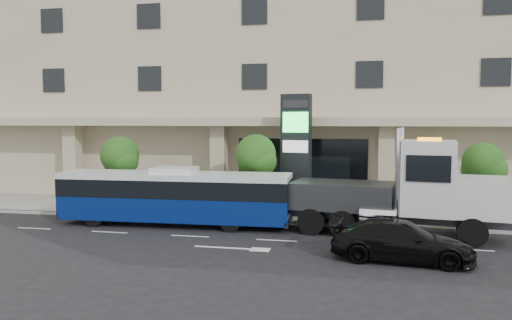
# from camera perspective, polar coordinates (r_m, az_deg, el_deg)

# --- Properties ---
(ground) EXTENTS (120.00, 120.00, 0.00)m
(ground) POSITION_cam_1_polar(r_m,az_deg,el_deg) (23.62, 2.98, -8.33)
(ground) COLOR black
(ground) RESTS_ON ground
(sidewalk) EXTENTS (120.00, 6.00, 0.15)m
(sidewalk) POSITION_cam_1_polar(r_m,az_deg,el_deg) (28.46, 4.53, -5.98)
(sidewalk) COLOR gray
(sidewalk) RESTS_ON ground
(curb) EXTENTS (120.00, 0.30, 0.15)m
(curb) POSITION_cam_1_polar(r_m,az_deg,el_deg) (25.54, 3.67, -7.19)
(curb) COLOR gray
(curb) RESTS_ON ground
(convention_center) EXTENTS (60.00, 17.60, 20.00)m
(convention_center) POSITION_cam_1_polar(r_m,az_deg,el_deg) (38.64, 6.62, 11.49)
(convention_center) COLOR tan
(convention_center) RESTS_ON ground
(tree_left) EXTENTS (2.27, 2.20, 4.22)m
(tree_left) POSITION_cam_1_polar(r_m,az_deg,el_deg) (29.68, -15.26, 0.22)
(tree_left) COLOR #422B19
(tree_left) RESTS_ON sidewalk
(tree_mid) EXTENTS (2.28, 2.20, 4.38)m
(tree_mid) POSITION_cam_1_polar(r_m,az_deg,el_deg) (26.99, 0.03, 0.28)
(tree_mid) COLOR #422B19
(tree_mid) RESTS_ON sidewalk
(tree_right) EXTENTS (2.10, 2.00, 4.04)m
(tree_right) POSITION_cam_1_polar(r_m,az_deg,el_deg) (27.12, 24.56, -0.58)
(tree_right) COLOR #422B19
(tree_right) RESTS_ON sidewalk
(city_bus) EXTENTS (11.69, 2.84, 2.94)m
(city_bus) POSITION_cam_1_polar(r_m,az_deg,el_deg) (25.36, -9.27, -4.05)
(city_bus) COLOR black
(city_bus) RESTS_ON ground
(tow_truck) EXTENTS (10.90, 3.91, 4.93)m
(tow_truck) POSITION_cam_1_polar(r_m,az_deg,el_deg) (23.60, 16.72, -3.52)
(tow_truck) COLOR #2D3033
(tow_truck) RESTS_ON ground
(black_sedan) EXTENTS (5.41, 2.63, 1.52)m
(black_sedan) POSITION_cam_1_polar(r_m,az_deg,el_deg) (19.65, 16.29, -8.86)
(black_sedan) COLOR black
(black_sedan) RESTS_ON ground
(signage_pylon) EXTENTS (1.71, 0.91, 6.55)m
(signage_pylon) POSITION_cam_1_polar(r_m,az_deg,el_deg) (27.31, 4.58, 0.76)
(signage_pylon) COLOR black
(signage_pylon) RESTS_ON sidewalk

